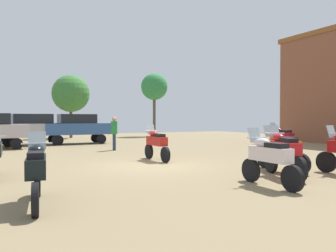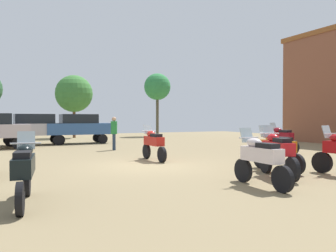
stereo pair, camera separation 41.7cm
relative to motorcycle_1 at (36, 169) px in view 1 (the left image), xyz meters
name	(u,v)px [view 1 (the left image)]	position (x,y,z in m)	size (l,w,h in m)	color
ground_plane	(151,166)	(4.34, 4.07, -0.72)	(44.00, 52.00, 0.02)	#857350
motorcycle_1	(36,169)	(0.00, 0.00, 0.00)	(0.66, 2.24, 1.44)	black
motorcycle_2	(282,138)	(12.17, 5.36, 0.02)	(0.62, 2.15, 1.50)	black
motorcycle_3	(156,143)	(5.20, 5.38, 0.00)	(0.62, 2.12, 1.45)	black
motorcycle_6	(284,152)	(6.85, 0.14, 0.03)	(0.83, 2.19, 1.51)	black
motorcycle_8	(282,149)	(7.64, 0.99, 0.02)	(0.62, 2.16, 1.48)	black
motorcycle_10	(269,158)	(5.44, -0.73, 0.01)	(0.62, 2.10, 1.47)	black
car_4	(32,127)	(1.54, 16.15, 0.46)	(4.38, 1.99, 2.00)	black
car_5	(77,126)	(4.37, 16.10, 0.46)	(4.30, 1.80, 2.00)	black
person_1	(114,131)	(5.09, 10.42, 0.35)	(0.38, 0.38, 1.80)	#26364C
tree_1	(71,94)	(5.43, 23.29, 3.17)	(3.25, 3.25, 5.52)	brown
tree_2	(154,87)	(13.35, 22.91, 4.04)	(2.59, 2.59, 6.09)	#4D4836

